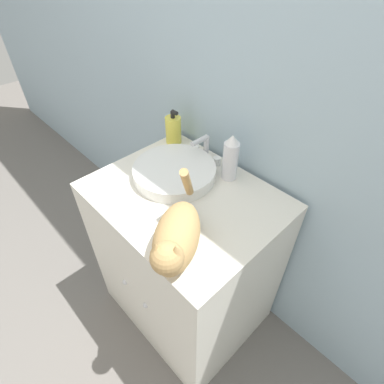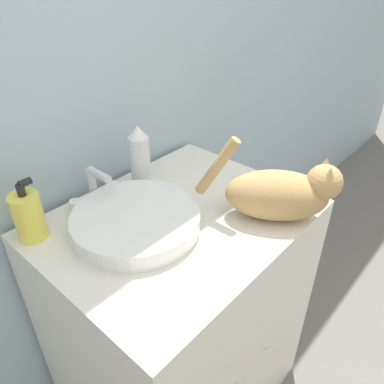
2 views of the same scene
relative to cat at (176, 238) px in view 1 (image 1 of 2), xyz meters
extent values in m
plane|color=slate|center=(-0.19, -0.08, -0.92)|extent=(8.00, 8.00, 0.00)
cube|color=#9EB7C6|center=(-0.19, 0.54, 0.33)|extent=(6.00, 0.05, 2.50)
cube|color=silver|center=(-0.19, 0.21, -0.50)|extent=(0.73, 0.58, 0.84)
sphere|color=silver|center=(-0.26, -0.09, -0.46)|extent=(0.02, 0.02, 0.02)
sphere|color=silver|center=(-0.12, -0.09, -0.46)|extent=(0.02, 0.02, 0.02)
cylinder|color=white|center=(-0.30, 0.25, -0.05)|extent=(0.34, 0.34, 0.05)
cylinder|color=silver|center=(-0.30, 0.44, -0.02)|extent=(0.02, 0.02, 0.11)
cylinder|color=silver|center=(-0.30, 0.39, 0.03)|extent=(0.02, 0.09, 0.02)
cylinder|color=white|center=(-0.36, 0.44, -0.06)|extent=(0.03, 0.03, 0.03)
cylinder|color=white|center=(-0.23, 0.44, -0.06)|extent=(0.03, 0.03, 0.03)
ellipsoid|color=tan|center=(-0.01, 0.01, -0.01)|extent=(0.27, 0.30, 0.14)
sphere|color=tan|center=(0.06, -0.08, 0.04)|extent=(0.13, 0.13, 0.09)
cone|color=tan|center=(0.04, -0.10, 0.08)|extent=(0.05, 0.05, 0.04)
cone|color=tan|center=(0.08, -0.07, 0.08)|extent=(0.05, 0.05, 0.04)
cylinder|color=tan|center=(-0.10, 0.14, 0.07)|extent=(0.09, 0.11, 0.17)
cylinder|color=#EADB4C|center=(-0.50, 0.42, -0.02)|extent=(0.07, 0.07, 0.13)
cylinder|color=black|center=(-0.50, 0.42, 0.06)|extent=(0.02, 0.02, 0.03)
cylinder|color=black|center=(-0.48, 0.42, 0.08)|extent=(0.03, 0.02, 0.02)
cylinder|color=silver|center=(-0.14, 0.41, 0.00)|extent=(0.06, 0.06, 0.16)
cone|color=white|center=(-0.14, 0.41, 0.10)|extent=(0.06, 0.06, 0.04)
camera|label=1|loc=(0.45, -0.36, 0.70)|focal=28.00mm
camera|label=2|loc=(-0.78, -0.38, 0.54)|focal=35.00mm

